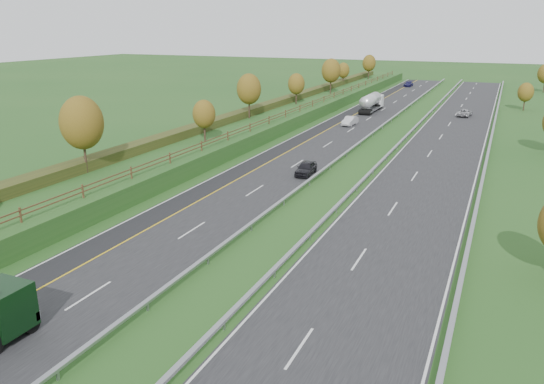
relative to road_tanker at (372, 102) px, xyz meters
The scene contains 17 objects.
ground 37.50m from the road_tanker, 77.07° to the right, with size 400.00×400.00×0.00m, color #224D1B.
near_carriageway 31.56m from the road_tanker, 89.31° to the right, with size 10.50×200.00×0.04m, color black.
far_carriageway 35.79m from the road_tanker, 61.82° to the right, with size 10.50×200.00×0.04m, color black.
hard_shoulder 31.73m from the road_tanker, 96.11° to the right, with size 3.00×200.00×0.04m, color black.
lane_markings 32.39m from the road_tanker, 77.90° to the right, with size 26.75×200.00×0.01m.
embankment_left 33.95m from the road_tanker, 111.83° to the right, with size 12.00×200.00×2.00m, color #224D1B.
hedge_left 34.74m from the road_tanker, 114.90° to the right, with size 2.20×180.00×1.10m, color #2A3515.
fence_left 32.94m from the road_tanker, 104.28° to the right, with size 0.12×189.06×1.20m.
median_barrier_near 32.11m from the road_tanker, 79.08° to the right, with size 0.32×200.00×0.71m.
median_barrier_far 33.45m from the road_tanker, 70.46° to the right, with size 0.32×200.00×0.71m.
outer_barrier_far 38.84m from the road_tanker, 54.25° to the right, with size 0.32×200.00×0.71m.
trees_left 37.24m from the road_tanker, 109.38° to the right, with size 6.64×164.30×7.66m.
road_tanker is the anchor object (origin of this frame).
car_dark_near 48.89m from the road_tanker, 84.96° to the right, with size 1.76×4.36×1.49m, color black.
car_silver_mid 16.50m from the road_tanker, 88.91° to the right, with size 1.56×4.49×1.48m, color silver.
car_small_far 48.30m from the road_tanker, 91.40° to the left, with size 1.92×4.74×1.37m, color #191749.
car_oncoming 17.33m from the road_tanker, ahead, with size 2.23×4.84×1.35m, color #A09FA4.
Camera 1 is at (23.50, -11.39, 16.01)m, focal length 35.00 mm.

